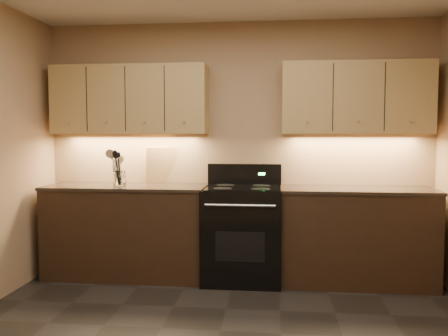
{
  "coord_description": "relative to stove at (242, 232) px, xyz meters",
  "views": [
    {
      "loc": [
        0.39,
        -2.93,
        1.46
      ],
      "look_at": [
        -0.08,
        1.45,
        1.13
      ],
      "focal_mm": 38.0,
      "sensor_mm": 36.0,
      "label": 1
    }
  ],
  "objects": [
    {
      "name": "black_spoon",
      "position": [
        -1.24,
        -0.02,
        0.63
      ],
      "size": [
        0.09,
        0.1,
        0.34
      ],
      "primitive_type": null,
      "rotation": [
        0.12,
        -0.09,
        -0.05
      ],
      "color": "black",
      "rests_on": "utensil_crock"
    },
    {
      "name": "outlet_plate",
      "position": [
        -1.38,
        0.31,
        0.64
      ],
      "size": [
        0.08,
        0.01,
        0.12
      ],
      "primitive_type": "cube",
      "color": "#B2B5BA",
      "rests_on": "wall_back"
    },
    {
      "name": "upper_cab_left",
      "position": [
        -1.18,
        0.17,
        1.32
      ],
      "size": [
        1.6,
        0.3,
        0.7
      ],
      "primitive_type": "cube",
      "color": "#A58952",
      "rests_on": "wall_back"
    },
    {
      "name": "wooden_spoon",
      "position": [
        -1.27,
        -0.04,
        0.61
      ],
      "size": [
        0.11,
        0.13,
        0.3
      ],
      "primitive_type": null,
      "rotation": [
        -0.23,
        0.18,
        0.07
      ],
      "color": "tan",
      "rests_on": "utensil_crock"
    },
    {
      "name": "counter_left",
      "position": [
        -1.18,
        0.02,
        -0.01
      ],
      "size": [
        1.62,
        0.62,
        0.93
      ],
      "color": "black",
      "rests_on": "ground"
    },
    {
      "name": "wall_back",
      "position": [
        -0.08,
        0.32,
        0.82
      ],
      "size": [
        4.0,
        0.04,
        2.6
      ],
      "primitive_type": "cube",
      "color": "#9D835C",
      "rests_on": "ground"
    },
    {
      "name": "stove",
      "position": [
        0.0,
        0.0,
        0.0
      ],
      "size": [
        0.76,
        0.68,
        1.14
      ],
      "color": "black",
      "rests_on": "ground"
    },
    {
      "name": "black_turner",
      "position": [
        -1.22,
        -0.05,
        0.63
      ],
      "size": [
        0.12,
        0.11,
        0.34
      ],
      "primitive_type": null,
      "rotation": [
        -0.06,
        -0.08,
        0.17
      ],
      "color": "black",
      "rests_on": "utensil_crock"
    },
    {
      "name": "utensil_crock",
      "position": [
        -1.23,
        -0.03,
        0.52
      ],
      "size": [
        0.13,
        0.13,
        0.15
      ],
      "color": "white",
      "rests_on": "counter_left"
    },
    {
      "name": "cutting_board",
      "position": [
        -0.89,
        0.28,
        0.64
      ],
      "size": [
        0.31,
        0.18,
        0.39
      ],
      "primitive_type": "cube",
      "rotation": [
        0.16,
        0.0,
        0.34
      ],
      "color": "tan",
      "rests_on": "counter_left"
    },
    {
      "name": "upper_cab_right",
      "position": [
        1.1,
        0.17,
        1.32
      ],
      "size": [
        1.44,
        0.3,
        0.7
      ],
      "primitive_type": "cube",
      "color": "#A58952",
      "rests_on": "wall_back"
    },
    {
      "name": "steel_skimmer",
      "position": [
        -1.2,
        -0.04,
        0.65
      ],
      "size": [
        0.24,
        0.14,
        0.37
      ],
      "primitive_type": null,
      "rotation": [
        -0.1,
        -0.44,
        -0.05
      ],
      "color": "silver",
      "rests_on": "utensil_crock"
    },
    {
      "name": "steel_spatula",
      "position": [
        -1.2,
        -0.03,
        0.64
      ],
      "size": [
        0.2,
        0.12,
        0.36
      ],
      "primitive_type": null,
      "rotation": [
        0.12,
        -0.35,
        -0.11
      ],
      "color": "silver",
      "rests_on": "utensil_crock"
    },
    {
      "name": "counter_right",
      "position": [
        1.1,
        0.02,
        -0.01
      ],
      "size": [
        1.46,
        0.62,
        0.93
      ],
      "color": "black",
      "rests_on": "ground"
    }
  ]
}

